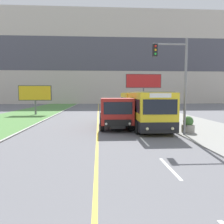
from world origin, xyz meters
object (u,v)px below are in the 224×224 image
planter_round_third (152,112)px  planter_round_far (142,109)px  planter_round_near (188,125)px  traffic_light_mast (177,75)px  billboard_large (144,82)px  planter_round_second (166,117)px  city_bus (141,108)px  car_distant (107,108)px  billboard_small (35,94)px  dump_truck (116,113)px

planter_round_third → planter_round_far: 5.45m
planter_round_near → planter_round_third: size_ratio=1.02×
traffic_light_mast → planter_round_far: bearing=86.1°
planter_round_third → planter_round_far: bearing=91.0°
billboard_large → planter_round_second: 17.91m
city_bus → car_distant: size_ratio=2.94×
billboard_small → planter_round_third: bearing=-14.7°
traffic_light_mast → planter_round_third: bearing=83.8°
planter_round_far → planter_round_near: bearing=-89.9°
planter_round_second → planter_round_far: size_ratio=1.08×
planter_round_third → car_distant: bearing=128.2°
car_distant → planter_round_third: 8.22m
billboard_small → car_distant: bearing=15.1°
car_distant → traffic_light_mast: 18.79m
planter_round_second → planter_round_third: 5.45m
billboard_small → planter_round_second: billboard_small is taller
billboard_small → planter_round_far: (14.65, 1.59, -2.20)m
dump_truck → car_distant: size_ratio=1.54×
city_bus → planter_round_far: (2.36, 11.41, -0.92)m
billboard_large → car_distant: bearing=-140.0°
dump_truck → traffic_light_mast: traffic_light_mast is taller
traffic_light_mast → planter_round_far: 17.46m
planter_round_far → car_distant: bearing=168.5°
billboard_large → planter_round_near: billboard_large is taller
planter_round_third → dump_truck: bearing=-120.3°
dump_truck → car_distant: bearing=90.4°
dump_truck → billboard_small: bearing=128.3°
traffic_light_mast → planter_round_far: traffic_light_mast is taller
billboard_large → city_bus: bearing=-102.2°
dump_truck → planter_round_second: 5.96m
traffic_light_mast → billboard_large: (2.68, 23.55, 0.76)m
billboard_large → planter_round_third: size_ratio=5.53×
city_bus → dump_truck: size_ratio=1.90×
billboard_large → planter_round_far: bearing=-103.2°
billboard_large → billboard_small: size_ratio=1.44×
traffic_light_mast → billboard_large: size_ratio=1.03×
car_distant → dump_truck: bearing=-89.6°
city_bus → planter_round_near: 5.55m
city_bus → dump_truck: bearing=-134.8°
car_distant → planter_round_second: 12.98m
dump_truck → planter_round_near: dump_truck is taller
city_bus → traffic_light_mast: size_ratio=1.99×
car_distant → planter_round_near: car_distant is taller
car_distant → planter_round_second: bearing=-66.6°
city_bus → car_distant: city_bus is taller
traffic_light_mast → planter_round_third: size_ratio=5.70×
dump_truck → planter_round_far: (4.89, 13.96, -0.68)m
city_bus → car_distant: (-2.63, 12.43, -0.81)m
car_distant → planter_round_near: (5.00, -17.36, -0.10)m
planter_round_third → planter_round_second: bearing=-89.1°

